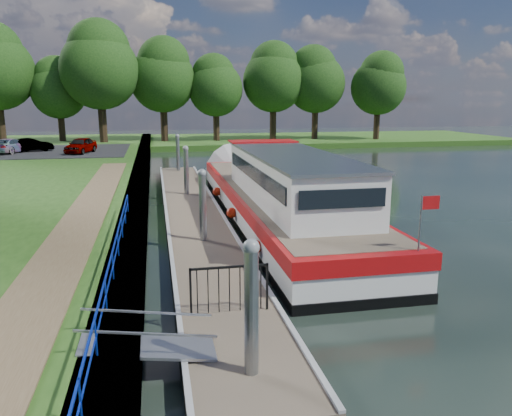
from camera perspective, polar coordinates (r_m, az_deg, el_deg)
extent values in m
plane|color=black|center=(10.27, -1.08, -18.81)|extent=(160.00, 160.00, 0.00)
cube|color=#473D2D|center=(24.18, -13.55, 0.25)|extent=(1.10, 90.00, 0.78)
cube|color=#244B15|center=(62.35, 1.15, 7.75)|extent=(60.00, 18.00, 0.60)
cube|color=brown|center=(17.48, -20.41, -3.41)|extent=(1.60, 40.00, 0.05)
cube|color=black|center=(47.81, -22.92, 5.98)|extent=(14.00, 12.00, 0.06)
cube|color=#0C2DBF|center=(12.32, -16.48, -6.33)|extent=(0.04, 18.00, 0.04)
cube|color=#0C2DBF|center=(12.44, -16.38, -7.86)|extent=(0.03, 18.00, 0.03)
cylinder|color=#0C2DBF|center=(7.94, -19.43, -20.18)|extent=(0.04, 0.04, 0.72)
cylinder|color=#0C2DBF|center=(9.68, -17.83, -13.87)|extent=(0.04, 0.04, 0.72)
cylinder|color=#0C2DBF|center=(11.50, -16.78, -9.51)|extent=(0.04, 0.04, 0.72)
cylinder|color=#0C2DBF|center=(13.38, -16.04, -6.36)|extent=(0.04, 0.04, 0.72)
cylinder|color=#0C2DBF|center=(15.28, -15.49, -3.98)|extent=(0.04, 0.04, 0.72)
cylinder|color=#0C2DBF|center=(17.21, -15.06, -2.14)|extent=(0.04, 0.04, 0.72)
cylinder|color=#0C2DBF|center=(19.15, -14.72, -0.66)|extent=(0.04, 0.04, 0.72)
cylinder|color=#0C2DBF|center=(21.10, -14.45, 0.54)|extent=(0.04, 0.04, 0.72)
cube|color=brown|center=(22.28, -7.14, -0.80)|extent=(2.50, 30.00, 0.24)
cube|color=#9EA0A3|center=(11.11, -2.05, -15.96)|extent=(2.30, 5.00, 0.30)
cube|color=#9EA0A3|center=(18.49, -6.14, -4.26)|extent=(2.30, 5.00, 0.30)
cube|color=#9EA0A3|center=(26.23, -7.81, 0.67)|extent=(2.30, 5.00, 0.30)
cube|color=#9EA0A3|center=(34.10, -8.71, 3.34)|extent=(2.30, 5.00, 0.30)
cube|color=#9EA0A3|center=(22.37, -4.11, -0.29)|extent=(0.12, 30.00, 0.06)
cube|color=#9EA0A3|center=(22.20, -10.21, -0.55)|extent=(0.12, 30.00, 0.06)
cylinder|color=gray|center=(9.31, -0.53, -14.57)|extent=(0.26, 0.26, 3.40)
sphere|color=gray|center=(8.67, -0.55, -4.51)|extent=(0.30, 0.30, 0.30)
cylinder|color=gray|center=(17.73, -6.07, -1.46)|extent=(0.26, 0.26, 3.40)
sphere|color=gray|center=(17.40, -6.19, 3.98)|extent=(0.30, 0.30, 0.30)
cylinder|color=gray|center=(26.53, -7.95, 3.10)|extent=(0.26, 0.26, 3.40)
sphere|color=gray|center=(26.32, -8.06, 6.76)|extent=(0.30, 0.30, 0.30)
cylinder|color=gray|center=(35.44, -8.89, 5.38)|extent=(0.26, 0.26, 3.40)
sphere|color=gray|center=(35.27, -8.98, 8.13)|extent=(0.30, 0.30, 0.30)
cube|color=#A5A8AD|center=(10.30, -12.17, -15.20)|extent=(2.58, 1.00, 0.43)
cube|color=#A5A8AD|center=(9.65, -12.33, -13.87)|extent=(2.58, 0.04, 0.41)
cube|color=#A5A8AD|center=(10.52, -12.28, -11.58)|extent=(2.58, 0.04, 0.41)
cube|color=black|center=(11.70, -7.48, -9.50)|extent=(0.05, 0.05, 1.15)
cube|color=black|center=(11.94, 1.27, -8.93)|extent=(0.05, 0.05, 1.15)
cube|color=black|center=(11.60, -3.09, -6.76)|extent=(1.85, 0.05, 0.05)
cube|color=black|center=(11.71, -6.74, -9.46)|extent=(0.02, 0.02, 1.10)
cube|color=black|center=(11.73, -5.50, -9.39)|extent=(0.02, 0.02, 1.10)
cube|color=black|center=(11.76, -4.28, -9.32)|extent=(0.02, 0.02, 1.10)
cube|color=black|center=(11.79, -3.06, -9.24)|extent=(0.02, 0.02, 1.10)
cube|color=black|center=(11.83, -1.84, -9.16)|extent=(0.02, 0.02, 1.10)
cube|color=black|center=(11.87, -0.64, -9.08)|extent=(0.02, 0.02, 1.10)
cube|color=black|center=(11.91, 0.56, -8.99)|extent=(0.02, 0.02, 1.10)
cube|color=black|center=(22.39, 2.21, -1.33)|extent=(4.00, 20.00, 0.55)
cube|color=silver|center=(22.26, 2.22, 0.17)|extent=(3.96, 19.90, 0.65)
cube|color=#A60B0D|center=(22.15, 2.23, 1.59)|extent=(4.04, 20.00, 0.48)
cube|color=brown|center=(22.10, 2.24, 2.20)|extent=(3.68, 19.20, 0.04)
cone|color=silver|center=(32.31, -2.14, 3.87)|extent=(4.00, 1.50, 4.00)
cube|color=silver|center=(19.57, 3.99, 3.47)|extent=(3.00, 11.00, 1.75)
cube|color=gray|center=(19.45, 4.03, 6.15)|extent=(3.10, 11.20, 0.10)
cube|color=black|center=(19.19, -0.39, 4.07)|extent=(0.04, 10.00, 0.55)
cube|color=black|center=(19.99, 8.22, 4.28)|extent=(0.04, 10.00, 0.55)
cube|color=black|center=(24.88, 0.59, 5.98)|extent=(2.60, 0.04, 0.55)
cube|color=black|center=(14.34, 9.90, 1.05)|extent=(2.60, 0.04, 0.55)
cube|color=#A60B0D|center=(24.47, 0.77, 7.64)|extent=(3.20, 1.60, 0.06)
cylinder|color=gray|center=(13.61, 18.26, -1.73)|extent=(0.05, 0.05, 1.50)
cube|color=#A60B0D|center=(13.62, 19.33, 0.58)|extent=(0.50, 0.02, 0.35)
sphere|color=red|center=(16.13, -0.08, -4.46)|extent=(0.44, 0.44, 0.44)
sphere|color=red|center=(20.89, -2.79, -0.56)|extent=(0.44, 0.44, 0.44)
sphere|color=red|center=(25.74, -4.48, 1.88)|extent=(0.44, 0.44, 0.44)
imported|color=#594C47|center=(16.05, 3.06, 1.52)|extent=(0.44, 0.65, 1.72)
cylinder|color=#332316|center=(60.21, -27.12, 8.55)|extent=(0.83, 0.83, 4.21)
cylinder|color=#332316|center=(59.44, -21.31, 8.48)|extent=(0.70, 0.70, 3.10)
sphere|color=#173610|center=(59.36, -21.62, 12.29)|extent=(5.85, 5.85, 5.85)
sphere|color=#173610|center=(59.59, -21.87, 13.68)|extent=(4.65, 4.65, 4.65)
cylinder|color=#332316|center=(56.32, -17.10, 9.21)|extent=(0.84, 0.84, 4.29)
sphere|color=#173610|center=(56.34, -17.47, 14.78)|extent=(8.10, 8.10, 8.10)
sphere|color=#173610|center=(56.62, -17.54, 16.82)|extent=(6.44, 6.44, 6.44)
cylinder|color=#332316|center=(58.09, -10.45, 9.40)|extent=(0.79, 0.79, 3.83)
sphere|color=#173610|center=(58.06, -10.64, 14.23)|extent=(7.24, 7.24, 7.24)
sphere|color=#173610|center=(57.93, -10.52, 16.04)|extent=(5.75, 5.75, 5.75)
cylinder|color=#332316|center=(58.25, -4.55, 9.29)|extent=(0.72, 0.72, 3.26)
sphere|color=#173610|center=(58.18, -4.62, 13.39)|extent=(6.16, 6.16, 6.16)
sphere|color=#173610|center=(58.46, -4.88, 14.89)|extent=(4.89, 4.89, 4.89)
cylinder|color=#332316|center=(59.72, 1.95, 9.64)|extent=(0.78, 0.78, 3.77)
sphere|color=#173610|center=(59.69, 1.99, 14.27)|extent=(7.13, 7.13, 7.13)
sphere|color=#173610|center=(60.04, 2.07, 15.96)|extent=(5.66, 5.66, 5.66)
cylinder|color=#332316|center=(61.14, 6.74, 9.57)|extent=(0.77, 0.77, 3.65)
sphere|color=#173610|center=(61.10, 6.85, 13.94)|extent=(6.89, 6.89, 6.89)
sphere|color=#173610|center=(61.08, 6.56, 15.57)|extent=(5.47, 5.47, 5.47)
cylinder|color=#332316|center=(62.01, 13.61, 9.24)|extent=(0.74, 0.74, 3.41)
sphere|color=#173610|center=(61.95, 13.82, 13.26)|extent=(6.43, 6.43, 6.43)
sphere|color=#173610|center=(61.90, 14.18, 14.74)|extent=(5.11, 5.11, 5.11)
imported|color=#999999|center=(44.89, -19.40, 6.78)|extent=(2.58, 4.13, 1.31)
imported|color=#999999|center=(47.82, -24.25, 6.60)|extent=(3.66, 2.47, 1.14)
imported|color=#999999|center=(47.30, -26.24, 6.41)|extent=(2.80, 4.51, 1.22)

